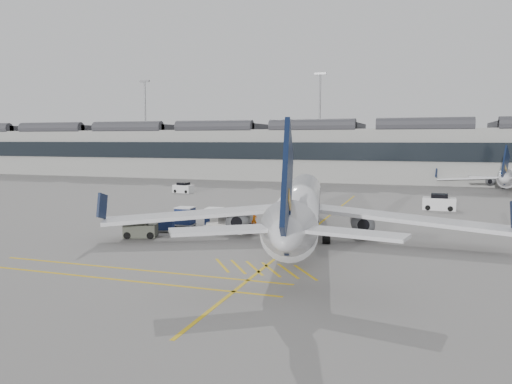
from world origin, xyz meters
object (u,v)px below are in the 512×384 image
(belt_loader, at_px, (228,225))
(ramp_agent_b, at_px, (245,223))
(ramp_agent_a, at_px, (254,220))
(airliner_main, at_px, (299,206))
(pushback_tug, at_px, (141,230))
(baggage_cart_a, at_px, (214,217))

(belt_loader, bearing_deg, ramp_agent_b, 39.63)
(ramp_agent_a, bearing_deg, airliner_main, -57.79)
(belt_loader, bearing_deg, pushback_tug, -123.65)
(belt_loader, xyz_separation_m, baggage_cart_a, (-2.27, 2.01, 0.40))
(airliner_main, height_order, pushback_tug, airliner_main)
(airliner_main, height_order, ramp_agent_b, airliner_main)
(belt_loader, relative_size, ramp_agent_b, 3.33)
(airliner_main, height_order, ramp_agent_a, airliner_main)
(ramp_agent_b, xyz_separation_m, pushback_tug, (-7.89, -6.07, -0.09))
(baggage_cart_a, bearing_deg, pushback_tug, -124.45)
(baggage_cart_a, bearing_deg, airliner_main, -25.61)
(ramp_agent_a, height_order, pushback_tug, pushback_tug)
(airliner_main, bearing_deg, ramp_agent_b, 148.55)
(airliner_main, xyz_separation_m, ramp_agent_b, (-5.90, 2.20, -2.16))
(airliner_main, distance_m, ramp_agent_a, 7.27)
(belt_loader, xyz_separation_m, ramp_agent_a, (1.83, 2.53, 0.17))
(ramp_agent_b, bearing_deg, ramp_agent_a, -127.38)
(ramp_agent_a, distance_m, pushback_tug, 11.37)
(baggage_cart_a, bearing_deg, ramp_agent_a, 1.48)
(pushback_tug, bearing_deg, ramp_agent_a, 25.47)
(ramp_agent_b, bearing_deg, belt_loader, -5.38)
(airliner_main, xyz_separation_m, baggage_cart_a, (-9.73, 3.52, -1.94))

